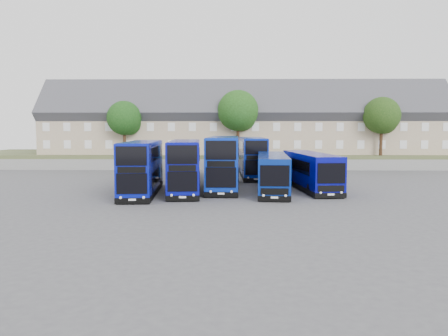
{
  "coord_description": "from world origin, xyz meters",
  "views": [
    {
      "loc": [
        0.95,
        -36.36,
        5.58
      ],
      "look_at": [
        0.37,
        2.26,
        2.2
      ],
      "focal_mm": 35.0,
      "sensor_mm": 36.0,
      "label": 1
    }
  ],
  "objects_px": {
    "tree_east": "(383,117)",
    "tree_far": "(406,116)",
    "coach_east_a": "(272,174)",
    "dd_front_left": "(142,169)",
    "tree_west": "(125,119)",
    "tree_mid": "(239,112)",
    "dd_front_mid": "(185,167)"
  },
  "relations": [
    {
      "from": "tree_east",
      "to": "tree_far",
      "type": "relative_size",
      "value": 0.94
    },
    {
      "from": "tree_far",
      "to": "coach_east_a",
      "type": "bearing_deg",
      "value": -128.76
    },
    {
      "from": "dd_front_left",
      "to": "tree_west",
      "type": "bearing_deg",
      "value": 102.66
    },
    {
      "from": "dd_front_left",
      "to": "tree_mid",
      "type": "relative_size",
      "value": 1.26
    },
    {
      "from": "tree_mid",
      "to": "tree_far",
      "type": "xyz_separation_m",
      "value": [
        26.0,
        6.5,
        -0.34
      ]
    },
    {
      "from": "coach_east_a",
      "to": "tree_far",
      "type": "distance_m",
      "value": 37.89
    },
    {
      "from": "coach_east_a",
      "to": "tree_east",
      "type": "bearing_deg",
      "value": 55.58
    },
    {
      "from": "dd_front_left",
      "to": "tree_far",
      "type": "relative_size",
      "value": 1.33
    },
    {
      "from": "dd_front_mid",
      "to": "tree_far",
      "type": "height_order",
      "value": "tree_far"
    },
    {
      "from": "coach_east_a",
      "to": "dd_front_left",
      "type": "bearing_deg",
      "value": -168.21
    },
    {
      "from": "dd_front_left",
      "to": "tree_east",
      "type": "height_order",
      "value": "tree_east"
    },
    {
      "from": "tree_west",
      "to": "tree_far",
      "type": "height_order",
      "value": "tree_far"
    },
    {
      "from": "coach_east_a",
      "to": "tree_west",
      "type": "distance_m",
      "value": 29.42
    },
    {
      "from": "tree_mid",
      "to": "dd_front_mid",
      "type": "bearing_deg",
      "value": -102.99
    },
    {
      "from": "tree_west",
      "to": "tree_far",
      "type": "distance_m",
      "value": 42.58
    },
    {
      "from": "coach_east_a",
      "to": "tree_far",
      "type": "xyz_separation_m",
      "value": [
        23.42,
        29.16,
        6.09
      ]
    },
    {
      "from": "dd_front_mid",
      "to": "tree_mid",
      "type": "height_order",
      "value": "tree_mid"
    },
    {
      "from": "dd_front_left",
      "to": "tree_mid",
      "type": "height_order",
      "value": "tree_mid"
    },
    {
      "from": "coach_east_a",
      "to": "tree_mid",
      "type": "height_order",
      "value": "tree_mid"
    },
    {
      "from": "coach_east_a",
      "to": "tree_west",
      "type": "relative_size",
      "value": 1.62
    },
    {
      "from": "tree_east",
      "to": "dd_front_mid",
      "type": "bearing_deg",
      "value": -138.4
    },
    {
      "from": "dd_front_left",
      "to": "tree_mid",
      "type": "bearing_deg",
      "value": 65.92
    },
    {
      "from": "dd_front_left",
      "to": "coach_east_a",
      "type": "relative_size",
      "value": 0.93
    },
    {
      "from": "dd_front_mid",
      "to": "tree_mid",
      "type": "bearing_deg",
      "value": 73.04
    },
    {
      "from": "tree_mid",
      "to": "tree_west",
      "type": "bearing_deg",
      "value": -178.21
    },
    {
      "from": "tree_far",
      "to": "dd_front_mid",
      "type": "bearing_deg",
      "value": -136.73
    },
    {
      "from": "dd_front_left",
      "to": "dd_front_mid",
      "type": "relative_size",
      "value": 0.99
    },
    {
      "from": "dd_front_left",
      "to": "coach_east_a",
      "type": "height_order",
      "value": "dd_front_left"
    },
    {
      "from": "dd_front_left",
      "to": "tree_far",
      "type": "bearing_deg",
      "value": 37.48
    },
    {
      "from": "tree_mid",
      "to": "tree_east",
      "type": "distance_m",
      "value": 20.02
    },
    {
      "from": "dd_front_mid",
      "to": "coach_east_a",
      "type": "bearing_deg",
      "value": -1.8
    },
    {
      "from": "dd_front_mid",
      "to": "tree_east",
      "type": "xyz_separation_m",
      "value": [
        25.3,
        22.46,
        5.14
      ]
    }
  ]
}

